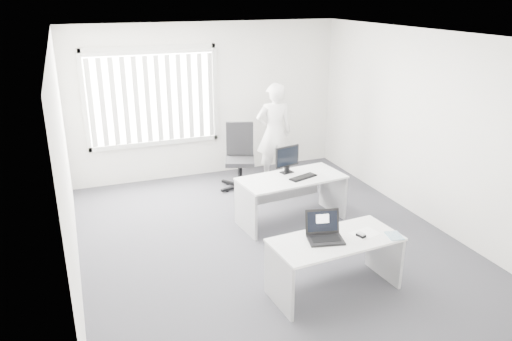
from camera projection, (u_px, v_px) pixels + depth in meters
name	position (u px, v px, depth m)	size (l,w,h in m)	color
ground	(268.00, 241.00, 6.97)	(6.00, 6.00, 0.00)	#404046
wall_back	(207.00, 101.00, 9.13)	(5.00, 0.02, 2.80)	white
wall_front	(416.00, 252.00, 3.86)	(5.00, 0.02, 2.80)	white
wall_left	(66.00, 169.00, 5.66)	(0.02, 6.00, 2.80)	white
wall_right	(426.00, 128.00, 7.33)	(0.02, 6.00, 2.80)	white
ceiling	(270.00, 35.00, 6.02)	(5.00, 6.00, 0.02)	white
window	(152.00, 97.00, 8.71)	(2.32, 0.06, 1.76)	silver
blinds	(153.00, 99.00, 8.67)	(2.20, 0.10, 1.50)	silver
desk_near	(335.00, 253.00, 5.67)	(1.53, 0.81, 0.67)	silver
desk_far	(291.00, 190.00, 7.42)	(1.63, 0.90, 0.71)	silver
office_chair	(240.00, 168.00, 8.80)	(0.83, 0.83, 1.14)	black
person	(274.00, 133.00, 8.93)	(0.66, 0.43, 1.80)	white
laptop	(326.00, 229.00, 5.51)	(0.39, 0.35, 0.30)	black
paper_sheet	(365.00, 233.00, 5.73)	(0.31, 0.22, 0.00)	white
mouse	(361.00, 235.00, 5.65)	(0.06, 0.11, 0.04)	silver
booklet	(394.00, 236.00, 5.67)	(0.16, 0.22, 0.01)	white
keyboard	(303.00, 177.00, 7.32)	(0.44, 0.15, 0.02)	black
monitor	(287.00, 160.00, 7.47)	(0.42, 0.13, 0.42)	black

